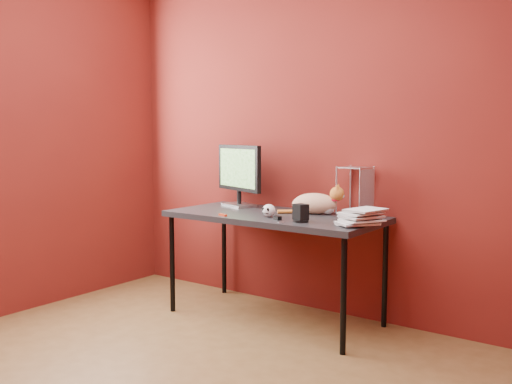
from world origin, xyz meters
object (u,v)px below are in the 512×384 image
Objects in this scene: desk at (274,221)px; speaker at (301,214)px; monitor at (239,172)px; skull_mug at (269,210)px; book_stack at (355,128)px; cat at (315,203)px.

speaker reaches higher than desk.
speaker is (0.79, -0.38, -0.21)m from monitor.
monitor is at bearing 173.79° from speaker.
desk is at bearing -2.39° from monitor.
skull_mug is 0.77× the size of speaker.
skull_mug is at bearing -171.05° from book_stack.
book_stack reaches higher than monitor.
book_stack is at bearing -4.66° from desk.
skull_mug reaches higher than desk.
book_stack is (0.40, -0.22, 0.52)m from cat.
desk is 3.53× the size of cat.
monitor is at bearing 158.14° from desk.
desk is 0.18m from skull_mug.
book_stack reaches higher than cat.
skull_mug is 0.80m from book_stack.
book_stack is (0.58, 0.09, 0.55)m from skull_mug.
cat is (0.23, 0.17, 0.13)m from desk.
skull_mug is 0.07× the size of book_stack.
monitor is 0.44× the size of book_stack.
desk is at bearing 175.34° from book_stack.
cat is at bearing 18.36° from monitor.
cat is 0.36× the size of book_stack.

